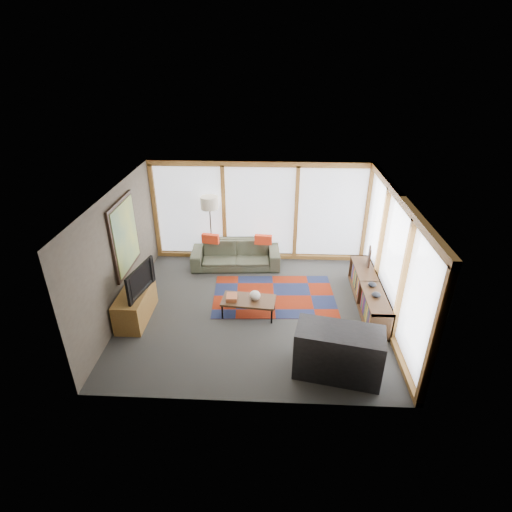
{
  "coord_description": "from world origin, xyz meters",
  "views": [
    {
      "loc": [
        0.36,
        -7.04,
        4.98
      ],
      "look_at": [
        0.0,
        0.4,
        1.1
      ],
      "focal_mm": 28.0,
      "sensor_mm": 36.0,
      "label": 1
    }
  ],
  "objects_px": {
    "coffee_table": "(249,307)",
    "bookshelf": "(368,294)",
    "floor_lamp": "(211,230)",
    "bar_counter": "(338,353)",
    "tv_console": "(136,305)",
    "television": "(136,279)",
    "sofa": "(236,255)"
  },
  "relations": [
    {
      "from": "bar_counter",
      "to": "television",
      "type": "bearing_deg",
      "value": 171.17
    },
    {
      "from": "floor_lamp",
      "to": "sofa",
      "type": "bearing_deg",
      "value": -22.53
    },
    {
      "from": "sofa",
      "to": "bar_counter",
      "type": "distance_m",
      "value": 4.28
    },
    {
      "from": "bookshelf",
      "to": "bar_counter",
      "type": "distance_m",
      "value": 2.3
    },
    {
      "from": "tv_console",
      "to": "sofa",
      "type": "bearing_deg",
      "value": 51.64
    },
    {
      "from": "television",
      "to": "sofa",
      "type": "bearing_deg",
      "value": -25.4
    },
    {
      "from": "coffee_table",
      "to": "tv_console",
      "type": "relative_size",
      "value": 0.87
    },
    {
      "from": "floor_lamp",
      "to": "bar_counter",
      "type": "bearing_deg",
      "value": -55.75
    },
    {
      "from": "television",
      "to": "bar_counter",
      "type": "height_order",
      "value": "television"
    },
    {
      "from": "coffee_table",
      "to": "bar_counter",
      "type": "relative_size",
      "value": 0.77
    },
    {
      "from": "sofa",
      "to": "coffee_table",
      "type": "distance_m",
      "value": 2.15
    },
    {
      "from": "coffee_table",
      "to": "bookshelf",
      "type": "height_order",
      "value": "bookshelf"
    },
    {
      "from": "floor_lamp",
      "to": "coffee_table",
      "type": "bearing_deg",
      "value": -64.76
    },
    {
      "from": "tv_console",
      "to": "bar_counter",
      "type": "relative_size",
      "value": 0.89
    },
    {
      "from": "bookshelf",
      "to": "television",
      "type": "bearing_deg",
      "value": -171.86
    },
    {
      "from": "bookshelf",
      "to": "coffee_table",
      "type": "bearing_deg",
      "value": -169.99
    },
    {
      "from": "bookshelf",
      "to": "television",
      "type": "height_order",
      "value": "television"
    },
    {
      "from": "coffee_table",
      "to": "floor_lamp",
      "type": "bearing_deg",
      "value": 115.24
    },
    {
      "from": "sofa",
      "to": "tv_console",
      "type": "height_order",
      "value": "sofa"
    },
    {
      "from": "floor_lamp",
      "to": "television",
      "type": "bearing_deg",
      "value": -112.92
    },
    {
      "from": "sofa",
      "to": "floor_lamp",
      "type": "bearing_deg",
      "value": 153.56
    },
    {
      "from": "sofa",
      "to": "bar_counter",
      "type": "xyz_separation_m",
      "value": [
        2.08,
        -3.74,
        0.13
      ]
    },
    {
      "from": "floor_lamp",
      "to": "bookshelf",
      "type": "distance_m",
      "value": 4.18
    },
    {
      "from": "coffee_table",
      "to": "tv_console",
      "type": "xyz_separation_m",
      "value": [
        -2.31,
        -0.23,
        0.13
      ]
    },
    {
      "from": "bookshelf",
      "to": "bar_counter",
      "type": "bearing_deg",
      "value": -114.16
    },
    {
      "from": "floor_lamp",
      "to": "bookshelf",
      "type": "height_order",
      "value": "floor_lamp"
    },
    {
      "from": "bookshelf",
      "to": "floor_lamp",
      "type": "bearing_deg",
      "value": 152.47
    },
    {
      "from": "coffee_table",
      "to": "bookshelf",
      "type": "relative_size",
      "value": 0.45
    },
    {
      "from": "television",
      "to": "floor_lamp",
      "type": "bearing_deg",
      "value": -11.42
    },
    {
      "from": "coffee_table",
      "to": "bookshelf",
      "type": "xyz_separation_m",
      "value": [
        2.56,
        0.45,
        0.12
      ]
    },
    {
      "from": "floor_lamp",
      "to": "tv_console",
      "type": "xyz_separation_m",
      "value": [
        -1.19,
        -2.6,
        -0.57
      ]
    },
    {
      "from": "coffee_table",
      "to": "bar_counter",
      "type": "distance_m",
      "value": 2.32
    }
  ]
}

